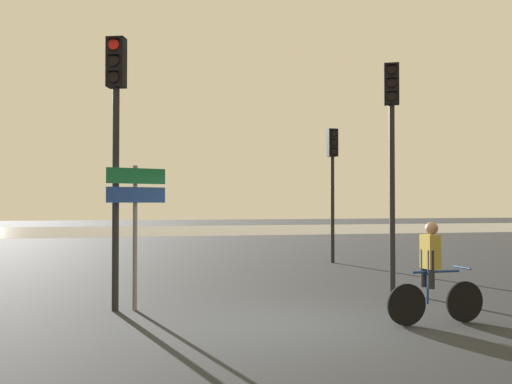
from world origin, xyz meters
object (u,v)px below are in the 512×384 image
(traffic_light_near_right, at_px, (392,134))
(direction_sign_post, at_px, (136,210))
(traffic_light_far_right, at_px, (332,169))
(cyclist, at_px, (432,272))
(traffic_light_near_left, at_px, (116,122))

(traffic_light_near_right, bearing_deg, direction_sign_post, 35.28)
(traffic_light_near_right, distance_m, direction_sign_post, 5.81)
(traffic_light_near_right, height_order, traffic_light_far_right, traffic_light_near_right)
(traffic_light_near_right, distance_m, cyclist, 4.25)
(traffic_light_near_left, bearing_deg, cyclist, 174.52)
(traffic_light_near_left, distance_m, traffic_light_near_right, 5.92)
(traffic_light_near_right, bearing_deg, traffic_light_near_left, 34.47)
(traffic_light_near_left, relative_size, traffic_light_near_right, 0.98)
(traffic_light_near_right, bearing_deg, cyclist, 99.44)
(traffic_light_near_right, relative_size, direction_sign_post, 1.92)
(cyclist, bearing_deg, traffic_light_near_left, -117.41)
(traffic_light_near_right, height_order, direction_sign_post, traffic_light_near_right)
(traffic_light_near_left, bearing_deg, direction_sign_post, -164.30)
(direction_sign_post, bearing_deg, traffic_light_near_left, -22.98)
(cyclist, bearing_deg, direction_sign_post, -118.84)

